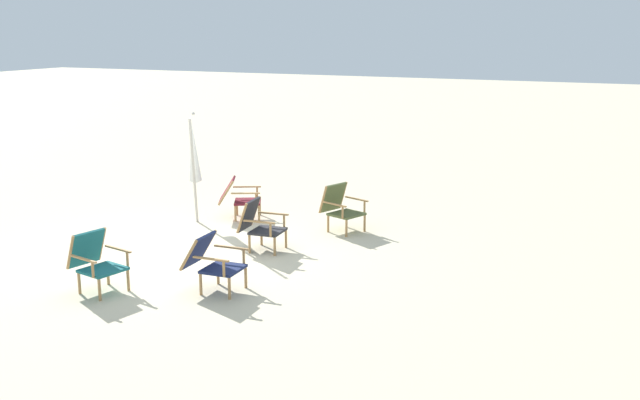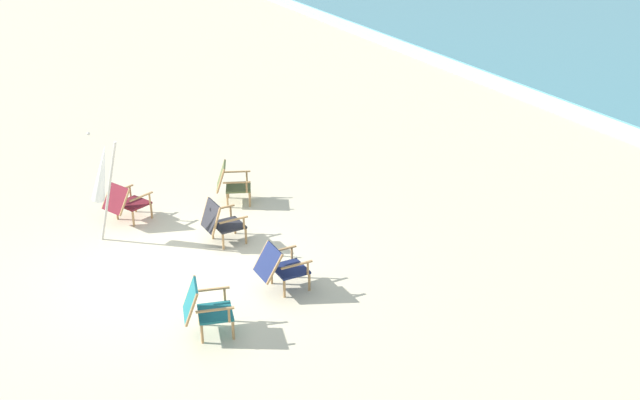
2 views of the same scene
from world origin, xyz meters
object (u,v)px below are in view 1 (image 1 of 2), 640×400
(beach_chair_back_right, at_px, (238,196))
(beach_chair_front_left, at_px, (212,260))
(beach_chair_front_right, at_px, (95,260))
(umbrella_furled_white, at_px, (194,153))
(beach_chair_back_left, at_px, (340,206))
(beach_chair_mid_center, at_px, (259,223))

(beach_chair_back_right, distance_m, beach_chair_front_left, 3.87)
(beach_chair_back_right, xyz_separation_m, beach_chair_front_left, (3.50, 1.65, 0.00))
(beach_chair_front_right, distance_m, umbrella_furled_white, 3.60)
(beach_chair_back_left, bearing_deg, beach_chair_back_right, -89.61)
(beach_chair_back_right, xyz_separation_m, beach_chair_front_right, (4.16, 0.22, 0.01))
(beach_chair_back_right, height_order, umbrella_furled_white, umbrella_furled_white)
(beach_chair_mid_center, bearing_deg, beach_chair_front_right, -23.04)
(beach_chair_front_left, relative_size, beach_chair_front_right, 0.98)
(beach_chair_mid_center, bearing_deg, beach_chair_front_left, 9.77)
(beach_chair_back_right, distance_m, umbrella_furled_white, 1.24)
(beach_chair_back_right, bearing_deg, beach_chair_back_left, 90.39)
(beach_chair_back_left, relative_size, beach_chair_front_right, 1.02)
(beach_chair_back_right, relative_size, umbrella_furled_white, 0.47)
(beach_chair_front_left, bearing_deg, beach_chair_back_right, -154.77)
(beach_chair_back_right, relative_size, beach_chair_back_left, 1.15)
(beach_chair_front_left, height_order, beach_chair_front_right, beach_chair_front_right)
(beach_chair_mid_center, height_order, beach_chair_back_right, beach_chair_mid_center)
(beach_chair_mid_center, height_order, umbrella_furled_white, umbrella_furled_white)
(beach_chair_mid_center, relative_size, beach_chair_back_left, 0.99)
(beach_chair_back_right, xyz_separation_m, umbrella_furled_white, (0.73, -0.45, 0.90))
(beach_chair_back_right, bearing_deg, umbrella_furled_white, -31.88)
(beach_chair_front_left, bearing_deg, beach_chair_back_left, 173.44)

